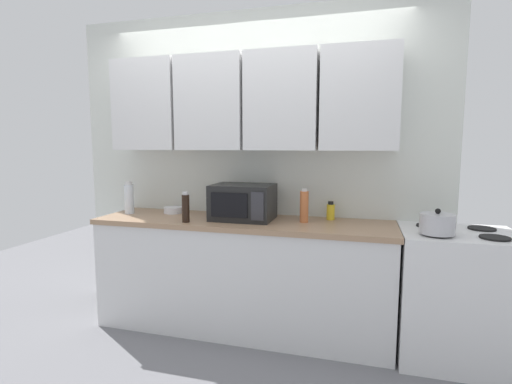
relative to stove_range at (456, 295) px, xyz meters
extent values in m
plane|color=slate|center=(-1.56, -0.68, -0.45)|extent=(8.00, 8.00, 0.00)
cube|color=silver|center=(-1.56, 0.35, 0.85)|extent=(3.23, 0.06, 2.60)
cube|color=silver|center=(-2.43, 0.16, 1.37)|extent=(0.56, 0.33, 0.75)
cube|color=silver|center=(-1.85, 0.16, 1.37)|extent=(0.56, 0.33, 0.75)
cube|color=silver|center=(-1.27, 0.16, 1.37)|extent=(0.56, 0.33, 0.75)
cube|color=silver|center=(-0.69, 0.16, 1.37)|extent=(0.56, 0.33, 0.75)
cube|color=silver|center=(-1.56, 0.02, -0.02)|extent=(2.33, 0.60, 0.86)
cube|color=#9E7A5B|center=(-1.56, 0.02, 0.43)|extent=(2.36, 0.63, 0.04)
cube|color=silver|center=(0.00, 0.00, 0.00)|extent=(0.76, 0.64, 0.90)
cylinder|color=black|center=(-0.17, -0.14, 0.45)|extent=(0.18, 0.18, 0.01)
cylinder|color=black|center=(0.17, -0.14, 0.45)|extent=(0.18, 0.18, 0.01)
cylinder|color=black|center=(-0.17, 0.14, 0.45)|extent=(0.18, 0.18, 0.01)
cylinder|color=black|center=(0.17, 0.14, 0.45)|extent=(0.18, 0.18, 0.01)
cylinder|color=#B2B2B7|center=(-0.17, -0.14, 0.53)|extent=(0.22, 0.22, 0.13)
sphere|color=black|center=(-0.17, -0.14, 0.61)|extent=(0.04, 0.04, 0.04)
cube|color=black|center=(-1.57, 0.04, 0.59)|extent=(0.48, 0.36, 0.28)
cube|color=black|center=(-1.61, -0.14, 0.59)|extent=(0.29, 0.01, 0.18)
cube|color=#2D2D33|center=(-1.39, -0.14, 0.59)|extent=(0.10, 0.01, 0.21)
cylinder|color=silver|center=(-2.59, 0.03, 0.57)|extent=(0.08, 0.08, 0.25)
cylinder|color=silver|center=(-2.59, 0.03, 0.71)|extent=(0.06, 0.06, 0.03)
cylinder|color=black|center=(-1.95, -0.19, 0.55)|extent=(0.06, 0.06, 0.21)
cylinder|color=silver|center=(-1.95, -0.19, 0.67)|extent=(0.04, 0.04, 0.02)
cylinder|color=gold|center=(-0.89, 0.21, 0.51)|extent=(0.06, 0.06, 0.12)
cylinder|color=black|center=(-0.89, 0.21, 0.58)|extent=(0.04, 0.04, 0.02)
cylinder|color=#BC6638|center=(-1.07, 0.05, 0.57)|extent=(0.07, 0.07, 0.24)
cylinder|color=silver|center=(-1.07, 0.05, 0.70)|extent=(0.04, 0.04, 0.02)
cylinder|color=silver|center=(-2.23, 0.15, 0.48)|extent=(0.16, 0.16, 0.05)
camera|label=1|loc=(-0.66, -2.83, 1.04)|focal=26.80mm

